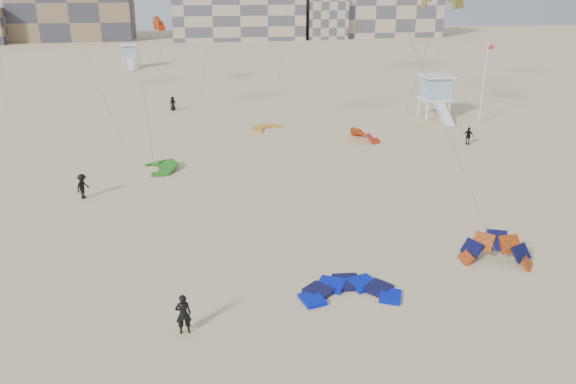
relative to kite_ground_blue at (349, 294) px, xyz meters
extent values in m
plane|color=beige|center=(-4.37, -4.17, 0.00)|extent=(320.00, 320.00, 0.00)
imported|color=black|center=(-7.48, -1.78, 0.88)|extent=(0.67, 0.47, 1.77)
imported|color=black|center=(-14.12, 14.87, 0.84)|extent=(1.07, 1.26, 1.69)
imported|color=black|center=(17.17, 22.90, 0.79)|extent=(0.89, 0.96, 1.58)
imported|color=black|center=(-8.86, 41.70, 0.78)|extent=(0.84, 0.63, 1.56)
imported|color=black|center=(24.49, 48.40, 0.94)|extent=(0.72, 1.79, 1.88)
cylinder|color=#3F3F3F|center=(-10.08, 18.47, 9.83)|extent=(1.03, 2.50, 17.66)
cylinder|color=#3F3F3F|center=(-15.36, 28.70, 7.86)|extent=(5.36, 5.52, 13.74)
cylinder|color=#3F3F3F|center=(14.71, 28.72, 6.51)|extent=(3.58, 1.76, 11.03)
cylinder|color=#3F3F3F|center=(23.33, 43.42, 9.80)|extent=(0.13, 3.79, 17.60)
cylinder|color=#3F3F3F|center=(-26.88, 44.85, 6.75)|extent=(1.21, 6.91, 11.51)
cylinder|color=#3F3F3F|center=(5.67, 50.08, 10.66)|extent=(2.95, 1.11, 19.32)
cylinder|color=#3F3F3F|center=(-10.23, 53.68, 4.67)|extent=(0.40, 3.44, 7.35)
cube|color=white|center=(18.41, 33.36, 2.04)|extent=(3.15, 3.15, 0.15)
cube|color=#8FABC4|center=(18.41, 33.36, 3.21)|extent=(2.59, 2.59, 2.19)
cube|color=white|center=(18.41, 33.36, 4.39)|extent=(3.26, 3.26, 0.17)
cube|color=white|center=(18.41, 30.41, 0.98)|extent=(1.19, 3.13, 1.81)
cube|color=white|center=(-16.65, 76.87, 1.76)|extent=(2.90, 2.90, 0.13)
cube|color=#8FABC4|center=(-16.65, 76.87, 2.76)|extent=(2.38, 2.38, 1.88)
cube|color=white|center=(-16.65, 76.87, 3.78)|extent=(3.00, 3.00, 0.15)
cube|color=white|center=(-16.65, 74.33, 0.85)|extent=(1.22, 2.75, 1.56)
cylinder|color=white|center=(21.91, 30.04, 4.04)|extent=(0.10, 0.10, 8.07)
cube|color=red|center=(22.21, 30.04, 7.57)|extent=(0.61, 0.02, 0.40)
cube|color=#7B664A|center=(-34.37, 129.83, 9.00)|extent=(28.00, 14.00, 18.00)
cube|color=tan|center=(5.63, 125.83, 6.00)|extent=(32.00, 16.00, 12.00)
cube|color=tan|center=(45.63, 127.83, 8.00)|extent=(26.00, 14.00, 16.00)
cube|color=tan|center=(27.63, 123.83, 5.00)|extent=(10.00, 10.00, 10.00)
camera|label=1|loc=(-6.57, -21.74, 13.47)|focal=35.00mm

